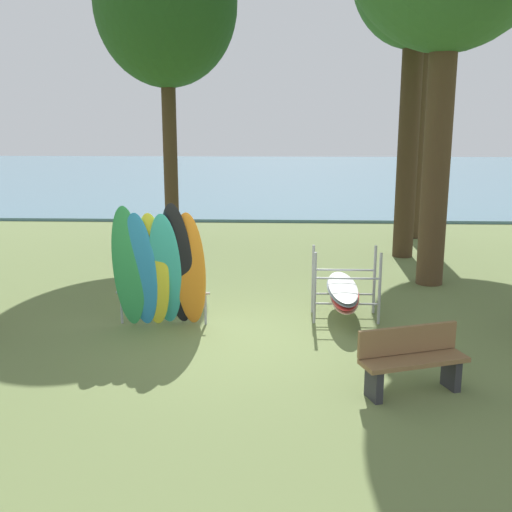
# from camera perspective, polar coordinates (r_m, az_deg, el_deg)

# --- Properties ---
(ground_plane) EXTENTS (80.00, 80.00, 0.00)m
(ground_plane) POSITION_cam_1_polar(r_m,az_deg,el_deg) (9.94, -2.51, -7.62)
(ground_plane) COLOR olive
(lake_water) EXTENTS (80.00, 36.00, 0.10)m
(lake_water) POSITION_cam_1_polar(r_m,az_deg,el_deg) (38.68, 1.13, 7.61)
(lake_water) COLOR slate
(lake_water) RESTS_ON ground
(tree_far_left_back) EXTENTS (3.73, 3.73, 8.54)m
(tree_far_left_back) POSITION_cam_1_polar(r_m,az_deg,el_deg) (17.31, -8.41, 22.17)
(tree_far_left_back) COLOR #42301E
(tree_far_left_back) RESTS_ON ground
(leaning_board_pile) EXTENTS (1.61, 0.73, 2.17)m
(leaning_board_pile) POSITION_cam_1_polar(r_m,az_deg,el_deg) (10.21, -8.99, -1.24)
(leaning_board_pile) COLOR #339E56
(leaning_board_pile) RESTS_ON ground
(board_storage_rack) EXTENTS (1.15, 2.13, 1.25)m
(board_storage_rack) POSITION_cam_1_polar(r_m,az_deg,el_deg) (10.85, 8.15, -3.23)
(board_storage_rack) COLOR #9EA0A5
(board_storage_rack) RESTS_ON ground
(park_bench) EXTENTS (1.46, 0.85, 0.85)m
(park_bench) POSITION_cam_1_polar(r_m,az_deg,el_deg) (8.16, 14.32, -9.26)
(park_bench) COLOR #2D2D33
(park_bench) RESTS_ON ground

